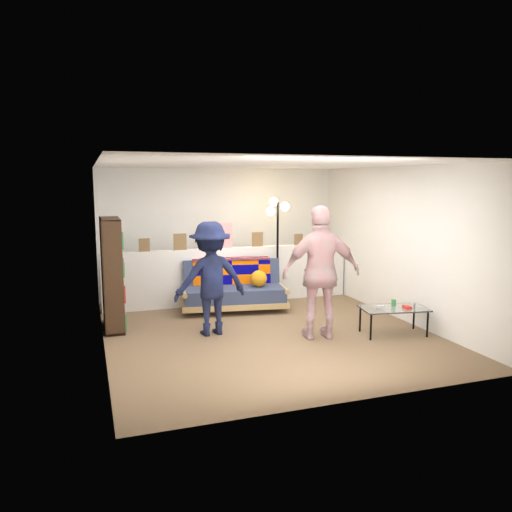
% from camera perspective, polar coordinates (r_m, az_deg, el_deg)
% --- Properties ---
extents(ground, '(5.00, 5.00, 0.00)m').
position_cam_1_polar(ground, '(7.37, 1.02, -8.54)').
color(ground, brown).
rests_on(ground, ground).
extents(room_shell, '(4.60, 5.05, 2.45)m').
position_cam_1_polar(room_shell, '(7.51, -0.18, 4.77)').
color(room_shell, silver).
rests_on(room_shell, ground).
extents(half_wall_ledge, '(4.45, 0.15, 1.00)m').
position_cam_1_polar(half_wall_ledge, '(8.92, -2.91, -2.22)').
color(half_wall_ledge, silver).
rests_on(half_wall_ledge, ground).
extents(ledge_decor, '(2.97, 0.02, 0.45)m').
position_cam_1_polar(ledge_decor, '(8.74, -4.33, 2.03)').
color(ledge_decor, brown).
rests_on(ledge_decor, half_wall_ledge).
extents(futon_sofa, '(1.85, 1.08, 0.75)m').
position_cam_1_polar(futon_sofa, '(8.46, -2.48, -3.84)').
color(futon_sofa, tan).
rests_on(futon_sofa, ground).
extents(bookshelf, '(0.27, 0.82, 1.64)m').
position_cam_1_polar(bookshelf, '(7.60, -16.14, -2.41)').
color(bookshelf, black).
rests_on(bookshelf, ground).
extents(coffee_table, '(1.00, 0.66, 0.48)m').
position_cam_1_polar(coffee_table, '(7.38, 15.50, -5.91)').
color(coffee_table, black).
rests_on(coffee_table, ground).
extents(floor_lamp, '(0.43, 0.37, 1.88)m').
position_cam_1_polar(floor_lamp, '(8.90, 2.38, 3.15)').
color(floor_lamp, black).
rests_on(floor_lamp, ground).
extents(person_left, '(1.09, 0.68, 1.61)m').
position_cam_1_polar(person_left, '(7.08, -5.22, -2.57)').
color(person_left, black).
rests_on(person_left, ground).
extents(person_right, '(1.14, 0.64, 1.84)m').
position_cam_1_polar(person_right, '(6.90, 7.46, -1.92)').
color(person_right, pink).
rests_on(person_right, ground).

